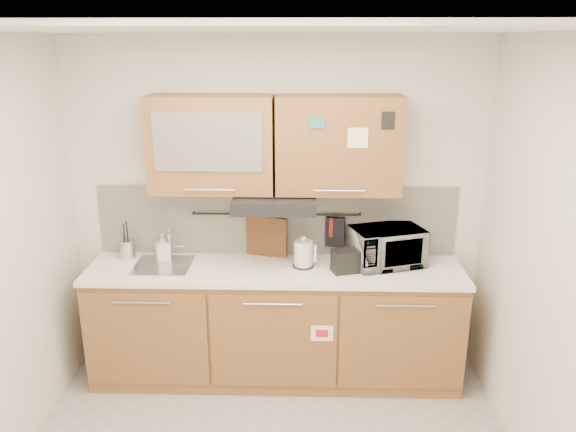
{
  "coord_description": "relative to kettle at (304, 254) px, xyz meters",
  "views": [
    {
      "loc": [
        0.21,
        -2.7,
        2.56
      ],
      "look_at": [
        0.1,
        1.05,
        1.37
      ],
      "focal_mm": 35.0,
      "sensor_mm": 36.0,
      "label": 1
    }
  ],
  "objects": [
    {
      "name": "utensil_crock",
      "position": [
        -1.37,
        0.13,
        -0.02
      ],
      "size": [
        0.13,
        0.13,
        0.3
      ],
      "rotation": [
        0.0,
        0.0,
        0.1
      ],
      "color": "#B9B9BE",
      "rests_on": "countertop"
    },
    {
      "name": "oven_mitt",
      "position": [
        -0.21,
        0.21,
        0.13
      ],
      "size": [
        0.11,
        0.03,
        0.18
      ],
      "primitive_type": "cube",
      "rotation": [
        0.0,
        0.0,
        -0.07
      ],
      "color": "#1E458D",
      "rests_on": "utensil_rail"
    },
    {
      "name": "microwave",
      "position": [
        0.63,
        0.06,
        0.05
      ],
      "size": [
        0.6,
        0.5,
        0.29
      ],
      "primitive_type": "imported",
      "rotation": [
        0.0,
        0.0,
        0.32
      ],
      "color": "#999999",
      "rests_on": "countertop"
    },
    {
      "name": "soap_bottle",
      "position": [
        -1.09,
        0.1,
        0.01
      ],
      "size": [
        0.13,
        0.13,
        0.21
      ],
      "primitive_type": "imported",
      "rotation": [
        0.0,
        0.0,
        0.44
      ],
      "color": "#999999",
      "rests_on": "countertop"
    },
    {
      "name": "pot_holder",
      "position": [
        0.26,
        0.21,
        0.15
      ],
      "size": [
        0.12,
        0.05,
        0.15
      ],
      "primitive_type": "cube",
      "rotation": [
        0.0,
        0.0,
        0.23
      ],
      "color": "#A91916",
      "rests_on": "utensil_rail"
    },
    {
      "name": "countertop",
      "position": [
        -0.21,
        -0.03,
        -0.12
      ],
      "size": [
        2.82,
        0.62,
        0.04
      ],
      "primitive_type": "cube",
      "color": "white",
      "rests_on": "base_cabinet"
    },
    {
      "name": "wall_back",
      "position": [
        -0.21,
        0.28,
        0.28
      ],
      "size": [
        3.2,
        0.0,
        3.2
      ],
      "primitive_type": "plane",
      "rotation": [
        1.57,
        0.0,
        0.0
      ],
      "color": "silver",
      "rests_on": "ground"
    },
    {
      "name": "ceiling",
      "position": [
        -0.21,
        -1.22,
        1.58
      ],
      "size": [
        3.2,
        3.2,
        0.0
      ],
      "primitive_type": "plane",
      "rotation": [
        3.14,
        0.0,
        0.0
      ],
      "color": "white",
      "rests_on": "wall_back"
    },
    {
      "name": "range_hood",
      "position": [
        -0.21,
        0.03,
        0.4
      ],
      "size": [
        0.6,
        0.46,
        0.1
      ],
      "primitive_type": "cube",
      "color": "black",
      "rests_on": "upper_cabinets"
    },
    {
      "name": "toaster",
      "position": [
        0.32,
        -0.09,
        -0.01
      ],
      "size": [
        0.25,
        0.19,
        0.17
      ],
      "rotation": [
        0.0,
        0.0,
        0.3
      ],
      "color": "black",
      "rests_on": "countertop"
    },
    {
      "name": "kettle",
      "position": [
        0.0,
        0.0,
        0.0
      ],
      "size": [
        0.18,
        0.16,
        0.25
      ],
      "rotation": [
        0.0,
        0.0,
        -0.13
      ],
      "color": "silver",
      "rests_on": "countertop"
    },
    {
      "name": "dark_pouch",
      "position": [
        0.25,
        0.21,
        0.1
      ],
      "size": [
        0.16,
        0.08,
        0.24
      ],
      "primitive_type": "cube",
      "rotation": [
        0.0,
        0.0,
        -0.24
      ],
      "color": "black",
      "rests_on": "utensil_rail"
    },
    {
      "name": "upper_cabinets",
      "position": [
        -0.22,
        0.1,
        0.81
      ],
      "size": [
        1.82,
        0.37,
        0.7
      ],
      "color": "#A06739",
      "rests_on": "wall_back"
    },
    {
      "name": "sink",
      "position": [
        -1.06,
        -0.01,
        -0.09
      ],
      "size": [
        0.42,
        0.4,
        0.26
      ],
      "color": "silver",
      "rests_on": "countertop"
    },
    {
      "name": "base_cabinet",
      "position": [
        -0.21,
        -0.03,
        -0.61
      ],
      "size": [
        2.8,
        0.64,
        0.88
      ],
      "color": "#A06739",
      "rests_on": "floor"
    },
    {
      "name": "wall_right",
      "position": [
        1.39,
        -1.22,
        0.28
      ],
      "size": [
        0.0,
        3.0,
        3.0
      ],
      "primitive_type": "plane",
      "rotation": [
        1.57,
        0.0,
        -1.57
      ],
      "color": "silver",
      "rests_on": "ground"
    },
    {
      "name": "backsplash",
      "position": [
        -0.21,
        0.27,
        0.18
      ],
      "size": [
        2.8,
        0.02,
        0.56
      ],
      "primitive_type": "cube",
      "color": "silver",
      "rests_on": "countertop"
    },
    {
      "name": "cutting_board",
      "position": [
        -0.29,
        0.21,
        0.02
      ],
      "size": [
        0.32,
        0.11,
        0.4
      ],
      "primitive_type": "cube",
      "rotation": [
        0.0,
        0.0,
        -0.27
      ],
      "color": "brown",
      "rests_on": "utensil_rail"
    },
    {
      "name": "utensil_rail",
      "position": [
        -0.21,
        0.23,
        0.24
      ],
      "size": [
        1.3,
        0.02,
        0.02
      ],
      "primitive_type": "cylinder",
      "rotation": [
        0.0,
        1.57,
        0.0
      ],
      "color": "black",
      "rests_on": "backsplash"
    }
  ]
}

